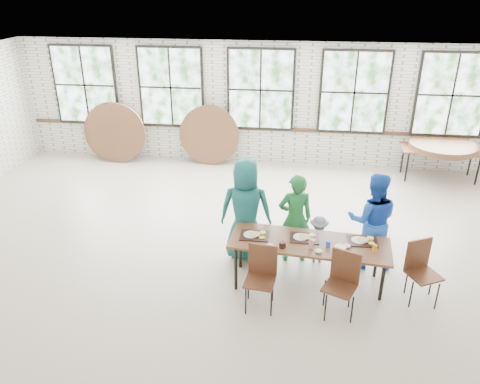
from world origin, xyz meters
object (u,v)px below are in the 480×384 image
object	(u,v)px
dining_table	(309,245)
storage_table	(442,151)
chair_near_right	(342,278)
chair_near_left	(261,271)

from	to	relation	value
dining_table	storage_table	world-z (taller)	same
dining_table	chair_near_right	size ratio (longest dim) A/B	2.59
chair_near_right	storage_table	xyz separation A→B (m)	(2.62, 5.14, 0.13)
chair_near_left	storage_table	distance (m)	6.35
dining_table	chair_near_left	distance (m)	0.91
chair_near_right	storage_table	bearing A→B (deg)	86.90
chair_near_right	storage_table	distance (m)	5.77
dining_table	chair_near_left	world-z (taller)	chair_near_left
storage_table	chair_near_left	bearing A→B (deg)	-123.92
chair_near_right	storage_table	world-z (taller)	chair_near_right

